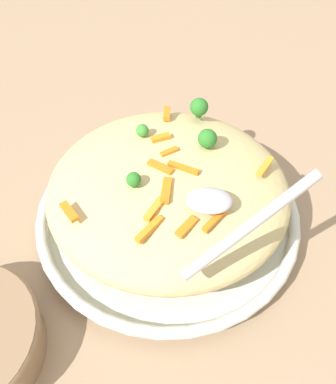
{
  "coord_description": "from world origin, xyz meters",
  "views": [
    {
      "loc": [
        -0.02,
        0.37,
        0.52
      ],
      "look_at": [
        0.0,
        0.0,
        0.07
      ],
      "focal_mm": 39.8,
      "sensor_mm": 36.0,
      "label": 1
    }
  ],
  "objects": [
    {
      "name": "serving_spoon",
      "position": [
        -0.07,
        0.08,
        0.14
      ],
      "size": [
        0.14,
        0.13,
        0.1
      ],
      "color": "#B7B7BC",
      "rests_on": "pasta_mound"
    },
    {
      "name": "carrot_piece_0",
      "position": [
        0.11,
        0.07,
        0.11
      ],
      "size": [
        0.03,
        0.03,
        0.01
      ],
      "primitive_type": "cube",
      "rotation": [
        0.0,
        0.0,
        2.26
      ],
      "color": "orange",
      "rests_on": "pasta_mound"
    },
    {
      "name": "carrot_piece_11",
      "position": [
        -0.03,
        0.09,
        0.11
      ],
      "size": [
        0.03,
        0.03,
        0.01
      ],
      "primitive_type": "cube",
      "rotation": [
        0.0,
        0.0,
        0.94
      ],
      "color": "orange",
      "rests_on": "pasta_mound"
    },
    {
      "name": "broccoli_floret_0",
      "position": [
        0.04,
        -0.06,
        0.12
      ],
      "size": [
        0.02,
        0.02,
        0.02
      ],
      "color": "#377928",
      "rests_on": "pasta_mound"
    },
    {
      "name": "carrot_piece_3",
      "position": [
        0.0,
        0.04,
        0.12
      ],
      "size": [
        0.01,
        0.04,
        0.01
      ],
      "primitive_type": "cube",
      "rotation": [
        0.0,
        0.0,
        4.65
      ],
      "color": "orange",
      "rests_on": "pasta_mound"
    },
    {
      "name": "broccoli_floret_3",
      "position": [
        -0.05,
        -0.05,
        0.13
      ],
      "size": [
        0.03,
        0.03,
        0.03
      ],
      "color": "#296820",
      "rests_on": "pasta_mound"
    },
    {
      "name": "broccoli_floret_1",
      "position": [
        -0.04,
        -0.11,
        0.13
      ],
      "size": [
        0.03,
        0.03,
        0.03
      ],
      "color": "#296820",
      "rests_on": "pasta_mound"
    },
    {
      "name": "carrot_piece_7",
      "position": [
        0.01,
        -0.0,
        0.12
      ],
      "size": [
        0.04,
        0.03,
        0.01
      ],
      "primitive_type": "cube",
      "rotation": [
        0.0,
        0.0,
        5.78
      ],
      "color": "orange",
      "rests_on": "pasta_mound"
    },
    {
      "name": "carrot_piece_5",
      "position": [
        -0.0,
        -0.03,
        0.12
      ],
      "size": [
        0.02,
        0.02,
        0.01
      ],
      "primitive_type": "cube",
      "rotation": [
        0.0,
        0.0,
        0.58
      ],
      "color": "orange",
      "rests_on": "pasta_mound"
    },
    {
      "name": "carrot_piece_10",
      "position": [
        0.01,
        -0.11,
        0.11
      ],
      "size": [
        0.01,
        0.03,
        0.01
      ],
      "primitive_type": "cube",
      "rotation": [
        0.0,
        0.0,
        4.73
      ],
      "color": "orange",
      "rests_on": "pasta_mound"
    },
    {
      "name": "serving_bowl",
      "position": [
        0.0,
        0.0,
        0.02
      ],
      "size": [
        0.38,
        0.38,
        0.04
      ],
      "color": "silver",
      "rests_on": "ground_plane"
    },
    {
      "name": "carrot_piece_9",
      "position": [
        0.02,
        0.09,
        0.11
      ],
      "size": [
        0.03,
        0.04,
        0.01
      ],
      "primitive_type": "cube",
      "rotation": [
        0.0,
        0.0,
        0.95
      ],
      "color": "orange",
      "rests_on": "pasta_mound"
    },
    {
      "name": "carrot_piece_1",
      "position": [
        0.01,
        0.07,
        0.12
      ],
      "size": [
        0.02,
        0.04,
        0.01
      ],
      "primitive_type": "cube",
      "rotation": [
        0.0,
        0.0,
        4.25
      ],
      "color": "orange",
      "rests_on": "pasta_mound"
    },
    {
      "name": "broccoli_floret_2",
      "position": [
        0.04,
        0.03,
        0.13
      ],
      "size": [
        0.02,
        0.02,
        0.02
      ],
      "color": "#296820",
      "rests_on": "pasta_mound"
    },
    {
      "name": "carrot_piece_4",
      "position": [
        -0.13,
        -0.02,
        0.11
      ],
      "size": [
        0.03,
        0.04,
        0.01
      ],
      "primitive_type": "cube",
      "rotation": [
        0.0,
        0.0,
        1.04
      ],
      "color": "orange",
      "rests_on": "pasta_mound"
    },
    {
      "name": "carrot_piece_6",
      "position": [
        -0.02,
        0.0,
        0.12
      ],
      "size": [
        0.04,
        0.02,
        0.01
      ],
      "primitive_type": "cube",
      "rotation": [
        0.0,
        0.0,
        2.78
      ],
      "color": "orange",
      "rests_on": "pasta_mound"
    },
    {
      "name": "pasta_mound",
      "position": [
        0.0,
        0.0,
        0.08
      ],
      "size": [
        0.33,
        0.32,
        0.09
      ],
      "primitive_type": "ellipsoid",
      "color": "#D1BA7A",
      "rests_on": "serving_bowl"
    },
    {
      "name": "ground_plane",
      "position": [
        0.0,
        0.0,
        0.0
      ],
      "size": [
        2.4,
        2.4,
        0.0
      ],
      "primitive_type": "plane",
      "color": "#9E7F60"
    },
    {
      "name": "carrot_piece_2",
      "position": [
        -0.06,
        0.08,
        0.11
      ],
      "size": [
        0.03,
        0.04,
        0.01
      ],
      "primitive_type": "cube",
      "rotation": [
        0.0,
        0.0,
        0.91
      ],
      "color": "orange",
      "rests_on": "pasta_mound"
    },
    {
      "name": "carrot_piece_8",
      "position": [
        0.01,
        -0.06,
        0.12
      ],
      "size": [
        0.03,
        0.02,
        0.01
      ],
      "primitive_type": "cube",
      "rotation": [
        0.0,
        0.0,
        3.56
      ],
      "color": "orange",
      "rests_on": "pasta_mound"
    }
  ]
}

